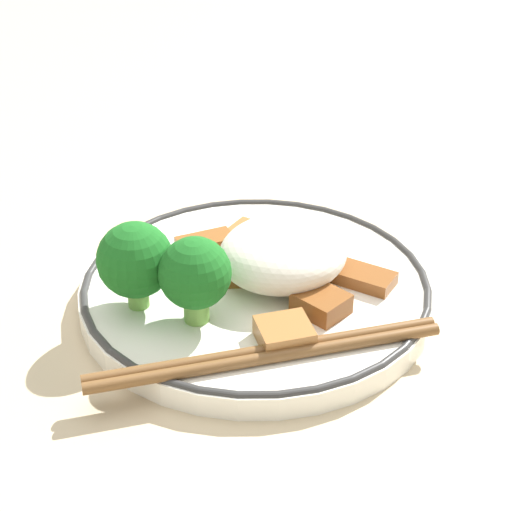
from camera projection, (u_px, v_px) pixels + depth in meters
name	position (u px, v px, depth m)	size (l,w,h in m)	color
ground_plane	(256.00, 302.00, 0.55)	(3.00, 3.00, 0.00)	#C6B28E
plate	(256.00, 290.00, 0.55)	(0.22, 0.22, 0.02)	white
rice_mound	(283.00, 253.00, 0.54)	(0.08, 0.08, 0.04)	white
broccoli_back_left	(135.00, 261.00, 0.50)	(0.05, 0.05, 0.06)	#72AD4C
broccoli_back_center	(195.00, 275.00, 0.49)	(0.04, 0.04, 0.05)	#72AD4C
meat_near_front	(364.00, 278.00, 0.54)	(0.03, 0.04, 0.01)	brown
meat_near_left	(202.00, 245.00, 0.57)	(0.04, 0.03, 0.01)	brown
meat_near_right	(311.00, 253.00, 0.56)	(0.04, 0.03, 0.01)	#9E6633
meat_near_back	(247.00, 234.00, 0.59)	(0.03, 0.03, 0.01)	#9E6633
meat_on_rice_edge	(321.00, 303.00, 0.51)	(0.03, 0.03, 0.01)	brown
meat_mid_left	(284.00, 334.00, 0.49)	(0.04, 0.04, 0.01)	#9E6633
meat_mid_right	(244.00, 265.00, 0.55)	(0.04, 0.04, 0.01)	brown
chopsticks	(266.00, 354.00, 0.48)	(0.19, 0.10, 0.01)	brown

